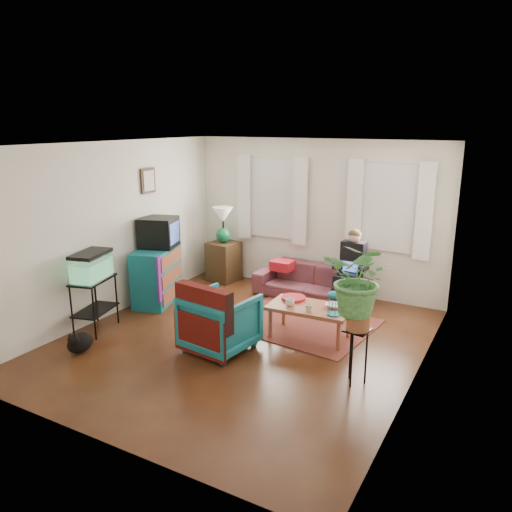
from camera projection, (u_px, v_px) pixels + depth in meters
The scene contains 31 objects.
floor at pixel (242, 341), 6.73m from camera, with size 4.50×5.00×0.01m, color #4F2B14.
ceiling at pixel (240, 144), 6.04m from camera, with size 4.50×5.00×0.01m, color white.
wall_back at pixel (316, 216), 8.50m from camera, with size 4.50×0.01×2.60m, color silver.
wall_front at pixel (93, 311), 4.27m from camera, with size 4.50×0.01×2.60m, color silver.
wall_left at pixel (111, 230), 7.43m from camera, with size 0.01×5.00×2.60m, color silver.
wall_right at pixel (422, 273), 5.33m from camera, with size 0.01×5.00×2.60m, color silver.
window_left at pixel (273, 199), 8.79m from camera, with size 1.08×0.04×1.38m, color white.
window_right at pixel (390, 208), 7.83m from camera, with size 1.08×0.04×1.38m, color white.
curtains_left at pixel (271, 199), 8.72m from camera, with size 1.36×0.06×1.50m, color white.
curtains_right at pixel (388, 209), 7.76m from camera, with size 1.36×0.06×1.50m, color white.
picture_frame at pixel (148, 181), 7.97m from camera, with size 0.04×0.32×0.40m, color #3D2616.
area_rug at pixel (300, 323), 7.32m from camera, with size 2.00×1.60×0.01m, color maroon.
sofa at pixel (311, 277), 8.29m from camera, with size 1.88×0.74×0.74m, color brown.
seated_person at pixel (351, 272), 7.91m from camera, with size 0.47×0.58×1.12m, color black, non-canonical shape.
side_table at pixel (224, 261), 9.22m from camera, with size 0.50×0.50×0.73m, color #3D2517.
table_lamp at pixel (223, 226), 9.04m from camera, with size 0.37×0.37×0.66m, color white, non-canonical shape.
dresser at pixel (157, 275), 8.10m from camera, with size 0.50×1.01×0.91m, color #125371.
crt_tv at pixel (158, 232), 8.01m from camera, with size 0.55×0.50×0.48m, color black.
aquarium_stand at pixel (95, 305), 7.00m from camera, with size 0.38×0.68×0.76m, color black.
aquarium at pixel (91, 265), 6.85m from camera, with size 0.34×0.62×0.40m, color #7FD899.
black_cat at pixel (80, 341), 6.37m from camera, with size 0.25×0.38×0.32m, color black.
armchair at pixel (220, 319), 6.41m from camera, with size 0.81×0.76×0.83m, color navy.
serape_throw at pixel (203, 314), 6.11m from camera, with size 0.83×0.19×0.68m, color #9E0A0A.
coffee_table at pixel (309, 322), 6.79m from camera, with size 1.10×0.60×0.46m, color olive.
cup_a at pixel (290, 302), 6.74m from camera, with size 0.12×0.12×0.10m, color white.
cup_b at pixel (309, 308), 6.54m from camera, with size 0.10×0.10×0.09m, color beige.
bowl at pixel (334, 306), 6.68m from camera, with size 0.22×0.22×0.05m, color white.
snack_tray at pixel (293, 298), 6.98m from camera, with size 0.34×0.34×0.04m, color #B21414.
birdcage at pixel (334, 303), 6.39m from camera, with size 0.18×0.18×0.32m, color #115B6B, non-canonical shape.
plant_stand at pixel (356, 356), 5.58m from camera, with size 0.28×0.28×0.66m, color black.
potted_plant at pixel (360, 291), 5.37m from camera, with size 0.75×0.65×0.83m, color #599947.
Camera 1 is at (3.16, -5.32, 2.88)m, focal length 35.00 mm.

